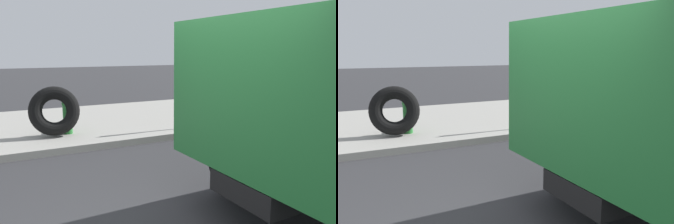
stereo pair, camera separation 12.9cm
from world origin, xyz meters
TOP-DOWN VIEW (x-y plane):
  - sidewalk_curb at (0.00, 6.50)m, footprint 36.00×5.00m
  - fire_hydrant at (0.16, 5.15)m, footprint 0.24×0.53m
  - loose_tire at (-0.14, 5.05)m, footprint 1.17×0.68m
  - stop_sign at (3.39, 4.34)m, footprint 0.76×0.08m

SIDE VIEW (x-z plane):
  - sidewalk_curb at x=0.00m, z-range 0.00..0.15m
  - fire_hydrant at x=0.16m, z-range 0.18..1.00m
  - loose_tire at x=-0.14m, z-range 0.15..1.30m
  - stop_sign at x=3.39m, z-range 0.56..2.68m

